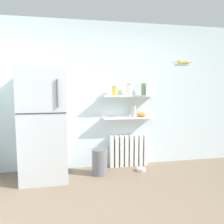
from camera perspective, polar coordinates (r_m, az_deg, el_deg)
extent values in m
plane|color=#7A6651|center=(3.00, 7.79, -22.75)|extent=(7.04, 7.04, 0.00)
cube|color=silver|center=(4.12, 1.02, 4.19)|extent=(7.04, 0.10, 2.60)
cube|color=#B7BABF|center=(3.68, -16.84, -3.08)|extent=(0.70, 0.71, 1.74)
cube|color=#262628|center=(3.30, -17.57, -0.33)|extent=(0.69, 0.01, 0.01)
cylinder|color=#4C4C51|center=(3.25, -13.80, 4.63)|extent=(0.02, 0.02, 0.40)
cube|color=white|center=(4.14, -0.12, -10.05)|extent=(0.06, 0.12, 0.57)
cube|color=white|center=(4.15, 1.14, -9.98)|extent=(0.06, 0.12, 0.57)
cube|color=white|center=(4.17, 2.38, -9.90)|extent=(0.06, 0.12, 0.57)
cube|color=white|center=(4.20, 3.62, -9.83)|extent=(0.06, 0.12, 0.57)
cube|color=white|center=(4.22, 4.84, -9.74)|extent=(0.06, 0.12, 0.57)
cube|color=white|center=(4.24, 6.04, -9.66)|extent=(0.06, 0.12, 0.57)
cube|color=white|center=(4.27, 7.23, -9.57)|extent=(0.06, 0.12, 0.57)
cube|color=white|center=(4.30, 8.40, -9.48)|extent=(0.06, 0.12, 0.57)
cube|color=white|center=(4.05, 4.41, -1.46)|extent=(0.94, 0.22, 0.02)
cube|color=white|center=(4.01, 4.46, 4.11)|extent=(0.94, 0.22, 0.02)
cylinder|color=yellow|center=(3.95, 0.73, 5.34)|extent=(0.10, 0.10, 0.15)
cylinder|color=gray|center=(3.95, 0.73, 6.55)|extent=(0.09, 0.09, 0.02)
cylinder|color=silver|center=(4.01, 4.47, 5.61)|extent=(0.11, 0.11, 0.18)
cylinder|color=gray|center=(4.01, 4.49, 7.07)|extent=(0.10, 0.10, 0.02)
cylinder|color=#5B7F4C|center=(4.09, 8.08, 5.65)|extent=(0.09, 0.09, 0.20)
cylinder|color=gray|center=(4.09, 8.11, 7.16)|extent=(0.08, 0.08, 0.02)
cylinder|color=#B2ADA8|center=(4.06, 5.51, 0.14)|extent=(0.10, 0.10, 0.20)
ellipsoid|color=orange|center=(4.11, 7.58, -0.67)|extent=(0.17, 0.17, 0.08)
cylinder|color=slate|center=(3.83, -3.20, -12.58)|extent=(0.25, 0.25, 0.43)
cylinder|color=#B7B7BC|center=(4.06, 7.46, -14.31)|extent=(0.17, 0.17, 0.05)
torus|color=#B2B2B7|center=(3.99, 17.37, 11.93)|extent=(0.32, 0.32, 0.01)
cylinder|color=#A8A8AD|center=(3.99, 17.35, 11.36)|extent=(0.26, 0.26, 0.01)
sphere|color=gold|center=(4.01, 18.55, 11.91)|extent=(0.08, 0.08, 0.08)
sphere|color=gold|center=(3.97, 16.89, 12.11)|extent=(0.09, 0.09, 0.09)
ellipsoid|color=yellow|center=(3.99, 18.07, 11.85)|extent=(0.06, 0.18, 0.05)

